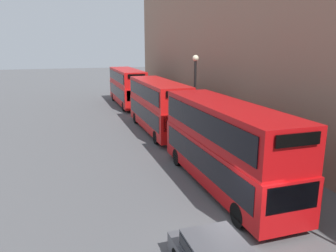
# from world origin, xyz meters

# --- Properties ---
(ground_plane) EXTENTS (200.00, 200.00, 0.00)m
(ground_plane) POSITION_xyz_m (0.00, 0.00, 0.00)
(ground_plane) COLOR #515154
(bus_leading) EXTENTS (2.59, 10.41, 4.28)m
(bus_leading) POSITION_xyz_m (1.60, 4.54, 2.36)
(bus_leading) COLOR #B20C0F
(bus_leading) RESTS_ON ground
(bus_second_in_queue) EXTENTS (2.59, 10.09, 4.19)m
(bus_second_in_queue) POSITION_xyz_m (1.60, 16.16, 2.31)
(bus_second_in_queue) COLOR red
(bus_second_in_queue) RESTS_ON ground
(bus_third_in_queue) EXTENTS (2.59, 10.68, 4.26)m
(bus_third_in_queue) POSITION_xyz_m (1.60, 29.34, 2.35)
(bus_third_in_queue) COLOR red
(bus_third_in_queue) RESTS_ON ground
(street_lamp) EXTENTS (0.44, 0.44, 6.32)m
(street_lamp) POSITION_xyz_m (3.40, 12.70, 3.92)
(street_lamp) COLOR black
(street_lamp) RESTS_ON ground
(pedestrian) EXTENTS (0.36, 0.36, 1.67)m
(pedestrian) POSITION_xyz_m (3.80, 26.62, 0.77)
(pedestrian) COLOR maroon
(pedestrian) RESTS_ON ground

